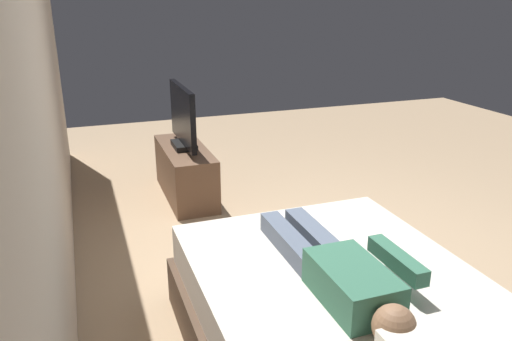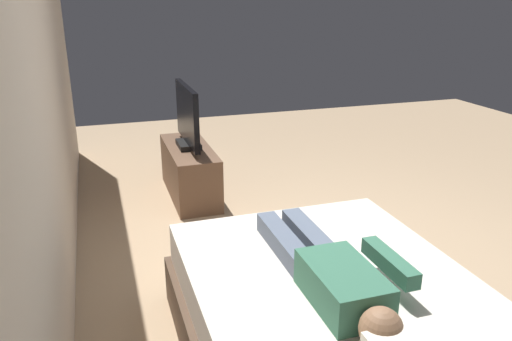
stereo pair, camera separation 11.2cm
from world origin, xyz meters
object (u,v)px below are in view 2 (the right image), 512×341
person (333,273)px  tv (187,118)px  tv_stand (190,171)px  bed (340,336)px  remote (388,258)px

person → tv: (2.70, 0.19, 0.16)m
tv_stand → bed: bearing=-175.1°
bed → tv_stand: bearing=4.9°
tv → remote: bearing=-166.9°
person → tv_stand: person is taller
remote → tv: tv is taller
bed → tv: (2.73, 0.24, 0.52)m
bed → person: size_ratio=1.61×
person → bed: bearing=-121.1°
tv_stand → tv: bearing=-153.4°
tv_stand → tv: 0.53m
remote → bed: bearing=116.8°
tv_stand → tv: (-0.00, -0.00, 0.53)m
tv_stand → remote: bearing=-166.9°
remote → tv: (2.55, 0.59, 0.24)m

